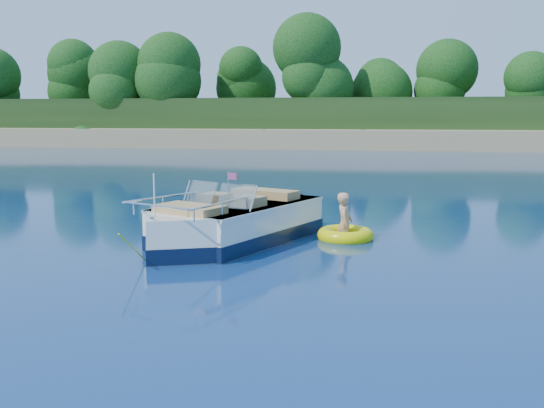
# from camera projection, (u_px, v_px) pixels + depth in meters

# --- Properties ---
(ground) EXTENTS (160.00, 160.00, 0.00)m
(ground) POSITION_uv_depth(u_px,v_px,m) (220.00, 251.00, 11.95)
(ground) COLOR #0B264D
(ground) RESTS_ON ground
(shoreline) EXTENTS (170.00, 59.00, 6.00)m
(shoreline) POSITION_uv_depth(u_px,v_px,m) (358.00, 128.00, 73.86)
(shoreline) COLOR #957E57
(shoreline) RESTS_ON ground
(treeline) EXTENTS (150.00, 7.12, 8.19)m
(treeline) POSITION_uv_depth(u_px,v_px,m) (348.00, 80.00, 51.04)
(treeline) COLOR #321B10
(treeline) RESTS_ON ground
(motorboat) EXTENTS (3.36, 5.26, 1.87)m
(motorboat) POSITION_uv_depth(u_px,v_px,m) (228.00, 227.00, 12.59)
(motorboat) COLOR white
(motorboat) RESTS_ON ground
(tow_tube) EXTENTS (1.45, 1.45, 0.32)m
(tow_tube) POSITION_uv_depth(u_px,v_px,m) (345.00, 235.00, 13.11)
(tow_tube) COLOR #E8E205
(tow_tube) RESTS_ON ground
(boy) EXTENTS (0.41, 0.79, 1.51)m
(boy) POSITION_uv_depth(u_px,v_px,m) (344.00, 238.00, 13.20)
(boy) COLOR tan
(boy) RESTS_ON ground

